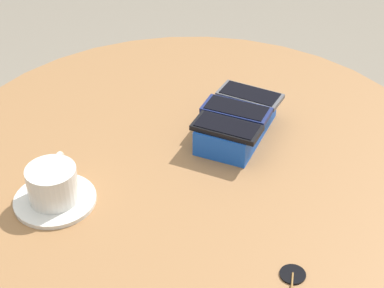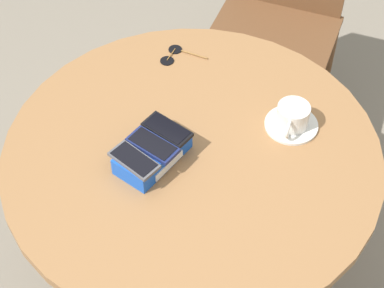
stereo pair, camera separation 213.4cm
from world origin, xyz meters
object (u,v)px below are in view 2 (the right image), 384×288
(phone_box, at_px, (153,153))
(phone_black, at_px, (167,130))
(phone_gray, at_px, (134,160))
(sunglasses, at_px, (174,55))
(phone_navy, at_px, (153,145))
(round_table, at_px, (192,177))
(chair_near_window, at_px, (274,31))
(coffee_cup, at_px, (293,116))
(saucer, at_px, (291,125))

(phone_box, relative_size, phone_black, 1.52)
(phone_box, height_order, phone_black, phone_black)
(phone_gray, distance_m, sunglasses, 0.47)
(phone_box, height_order, phone_navy, phone_navy)
(round_table, height_order, phone_gray, phone_gray)
(phone_box, bearing_deg, sunglasses, 23.44)
(round_table, height_order, chair_near_window, chair_near_window)
(round_table, relative_size, sunglasses, 7.87)
(round_table, bearing_deg, phone_navy, 140.44)
(phone_black, bearing_deg, sunglasses, 28.32)
(phone_gray, xyz_separation_m, chair_near_window, (1.00, 0.05, -0.32))
(sunglasses, height_order, chair_near_window, chair_near_window)
(sunglasses, bearing_deg, phone_navy, -156.38)
(phone_box, xyz_separation_m, phone_gray, (-0.06, 0.01, 0.03))
(phone_box, relative_size, chair_near_window, 0.25)
(coffee_cup, xyz_separation_m, chair_near_window, (0.66, 0.33, -0.31))
(phone_black, relative_size, saucer, 0.95)
(round_table, xyz_separation_m, phone_navy, (-0.08, 0.07, 0.18))
(phone_box, distance_m, phone_gray, 0.07)
(phone_navy, xyz_separation_m, coffee_cup, (0.28, -0.26, -0.02))
(phone_gray, height_order, phone_black, phone_black)
(phone_gray, xyz_separation_m, coffee_cup, (0.35, -0.27, -0.02))
(phone_gray, distance_m, saucer, 0.45)
(phone_gray, distance_m, coffee_cup, 0.44)
(phone_box, relative_size, saucer, 1.44)
(round_table, xyz_separation_m, phone_box, (-0.08, 0.07, 0.15))
(phone_black, height_order, saucer, phone_black)
(saucer, relative_size, chair_near_window, 0.18)
(chair_near_window, bearing_deg, phone_navy, -175.85)
(phone_navy, bearing_deg, phone_gray, 167.64)
(saucer, bearing_deg, phone_box, 137.87)
(phone_box, xyz_separation_m, phone_navy, (0.00, -0.00, 0.03))
(saucer, xyz_separation_m, sunglasses, (0.09, 0.42, -0.00))
(chair_near_window, bearing_deg, round_table, -171.04)
(phone_box, bearing_deg, coffee_cup, -42.44)
(phone_black, distance_m, chair_near_window, 0.94)
(sunglasses, bearing_deg, phone_gray, -161.14)
(saucer, bearing_deg, phone_black, 131.22)
(phone_gray, height_order, chair_near_window, chair_near_window)
(phone_black, xyz_separation_m, coffee_cup, (0.22, -0.25, -0.02))
(phone_box, xyz_separation_m, coffee_cup, (0.28, -0.26, 0.01))
(round_table, distance_m, phone_black, 0.19)
(phone_black, bearing_deg, saucer, -48.78)
(phone_black, bearing_deg, round_table, -74.16)
(phone_navy, bearing_deg, sunglasses, 23.62)
(saucer, distance_m, chair_near_window, 0.78)
(saucer, height_order, coffee_cup, coffee_cup)
(phone_navy, relative_size, phone_black, 1.02)
(phone_navy, relative_size, saucer, 0.96)
(saucer, relative_size, sunglasses, 1.14)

